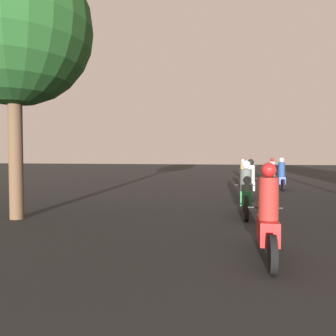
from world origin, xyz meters
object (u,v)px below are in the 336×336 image
object	(u,v)px
motorcycle_green	(246,194)
motorcycle_red	(268,221)
motorcycle_white	(250,183)
motorcycle_orange	(272,172)
street_tree	(13,27)
motorcycle_blue	(281,177)
motorcycle_silver	(243,171)

from	to	relation	value
motorcycle_green	motorcycle_red	bearing A→B (deg)	-96.41
motorcycle_white	motorcycle_orange	xyz separation A→B (m)	(1.73, 8.67, -0.01)
motorcycle_red	street_tree	xyz separation A→B (m)	(-6.21, 2.15, 4.39)
motorcycle_blue	motorcycle_green	bearing A→B (deg)	-104.80
motorcycle_green	motorcycle_blue	world-z (taller)	motorcycle_blue
motorcycle_silver	street_tree	bearing A→B (deg)	-110.27
motorcycle_orange	motorcycle_silver	size ratio (longest dim) A/B	1.05
motorcycle_white	motorcycle_orange	size ratio (longest dim) A/B	0.92
motorcycle_blue	motorcycle_silver	world-z (taller)	motorcycle_blue
motorcycle_red	motorcycle_white	xyz separation A→B (m)	(0.07, 7.63, -0.01)
motorcycle_silver	motorcycle_green	bearing A→B (deg)	-90.46
motorcycle_blue	motorcycle_silver	xyz separation A→B (m)	(-1.68, 7.26, -0.06)
motorcycle_white	motorcycle_blue	world-z (taller)	motorcycle_blue
motorcycle_white	motorcycle_silver	xyz separation A→B (m)	(-0.04, 10.91, -0.06)
motorcycle_white	motorcycle_orange	world-z (taller)	motorcycle_white
motorcycle_blue	motorcycle_white	bearing A→B (deg)	-114.51
motorcycle_silver	street_tree	world-z (taller)	street_tree
motorcycle_green	street_tree	size ratio (longest dim) A/B	0.29
motorcycle_green	street_tree	bearing A→B (deg)	-175.21
motorcycle_orange	motorcycle_red	bearing A→B (deg)	-92.45
motorcycle_white	motorcycle_green	bearing A→B (deg)	-87.22
motorcycle_orange	street_tree	world-z (taller)	street_tree
motorcycle_blue	motorcycle_silver	bearing A→B (deg)	102.63
motorcycle_white	street_tree	size ratio (longest dim) A/B	0.28
motorcycle_white	motorcycle_orange	distance (m)	8.84
motorcycle_red	motorcycle_orange	xyz separation A→B (m)	(1.81, 16.30, -0.02)
motorcycle_red	motorcycle_white	distance (m)	7.63
motorcycle_white	motorcycle_silver	bearing A→B (deg)	97.50
motorcycle_red	street_tree	size ratio (longest dim) A/B	0.29
motorcycle_green	motorcycle_orange	xyz separation A→B (m)	(2.04, 12.57, -0.02)
motorcycle_red	motorcycle_blue	bearing A→B (deg)	85.63
motorcycle_red	motorcycle_green	world-z (taller)	motorcycle_red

